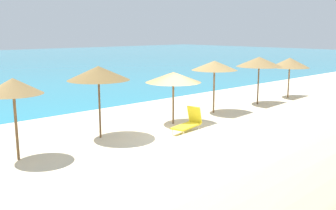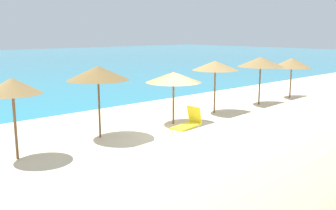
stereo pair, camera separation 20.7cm
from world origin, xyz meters
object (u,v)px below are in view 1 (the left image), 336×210
(beach_umbrella_5, at_px, (259,62))
(beach_umbrella_6, at_px, (290,63))
(beach_umbrella_4, at_px, (214,66))
(beach_umbrella_2, at_px, (98,73))
(beach_umbrella_3, at_px, (173,77))
(beach_umbrella_1, at_px, (13,87))
(lounge_chair_1, at_px, (189,123))

(beach_umbrella_5, xyz_separation_m, beach_umbrella_6, (3.45, 0.02, -0.24))
(beach_umbrella_4, bearing_deg, beach_umbrella_2, -179.29)
(beach_umbrella_2, xyz_separation_m, beach_umbrella_4, (7.07, 0.09, -0.13))
(beach_umbrella_5, height_order, beach_umbrella_6, beach_umbrella_5)
(beach_umbrella_3, xyz_separation_m, beach_umbrella_4, (3.28, 0.36, 0.31))
(beach_umbrella_1, xyz_separation_m, beach_umbrella_2, (3.52, 0.46, 0.14))
(beach_umbrella_3, bearing_deg, beach_umbrella_4, 6.32)
(beach_umbrella_4, distance_m, beach_umbrella_6, 7.18)
(beach_umbrella_2, distance_m, beach_umbrella_5, 10.79)
(beach_umbrella_3, distance_m, beach_umbrella_4, 3.31)
(beach_umbrella_1, height_order, beach_umbrella_4, beach_umbrella_1)
(beach_umbrella_4, xyz_separation_m, lounge_chair_1, (-3.80, -1.89, -2.09))
(beach_umbrella_6, distance_m, lounge_chair_1, 11.26)
(beach_umbrella_6, relative_size, lounge_chair_1, 1.56)
(lounge_chair_1, bearing_deg, beach_umbrella_5, -90.23)
(beach_umbrella_2, bearing_deg, beach_umbrella_3, -4.15)
(beach_umbrella_3, height_order, beach_umbrella_6, beach_umbrella_6)
(beach_umbrella_1, distance_m, beach_umbrella_6, 17.76)
(beach_umbrella_2, xyz_separation_m, beach_umbrella_6, (14.24, -0.09, -0.36))
(beach_umbrella_6, xyz_separation_m, lounge_chair_1, (-10.97, -1.71, -1.86))
(beach_umbrella_4, relative_size, lounge_chair_1, 1.66)
(beach_umbrella_5, relative_size, beach_umbrella_6, 1.08)
(lounge_chair_1, bearing_deg, beach_umbrella_4, -76.48)
(beach_umbrella_4, relative_size, beach_umbrella_5, 0.98)
(beach_umbrella_1, bearing_deg, beach_umbrella_6, 1.21)
(beach_umbrella_6, bearing_deg, beach_umbrella_5, -179.63)
(beach_umbrella_4, bearing_deg, beach_umbrella_6, -1.41)
(beach_umbrella_5, bearing_deg, beach_umbrella_2, 179.41)
(beach_umbrella_6, bearing_deg, beach_umbrella_4, 178.59)
(beach_umbrella_2, distance_m, beach_umbrella_6, 14.24)
(beach_umbrella_6, bearing_deg, beach_umbrella_2, 179.64)
(beach_umbrella_3, relative_size, beach_umbrella_5, 0.92)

